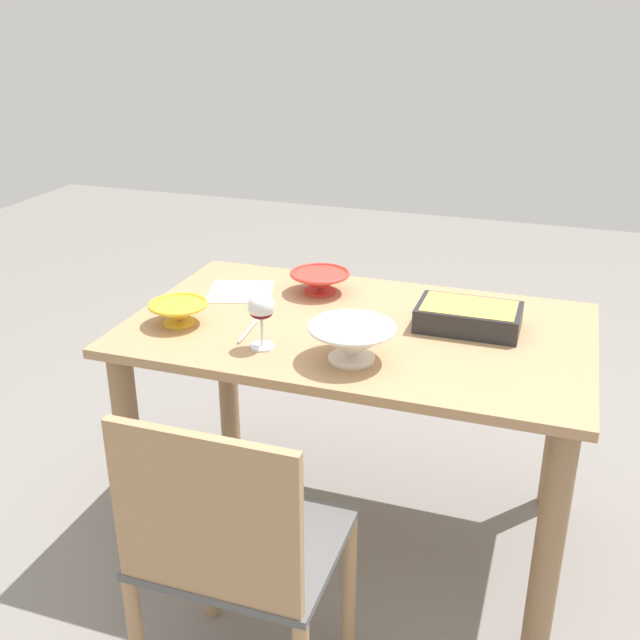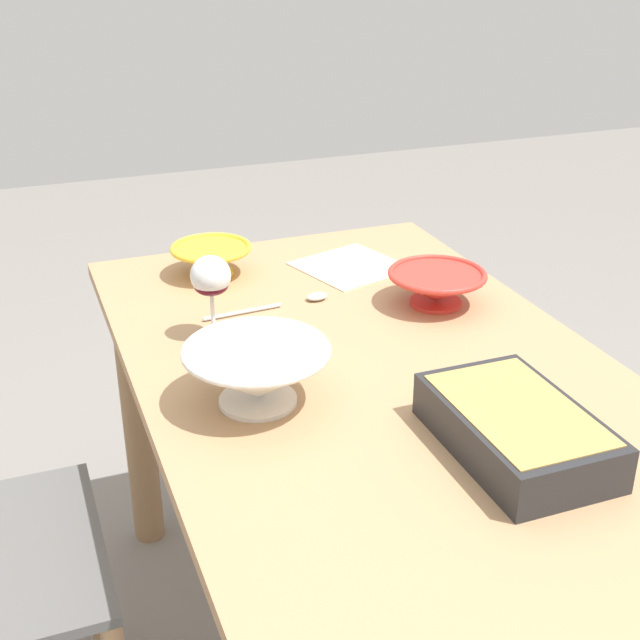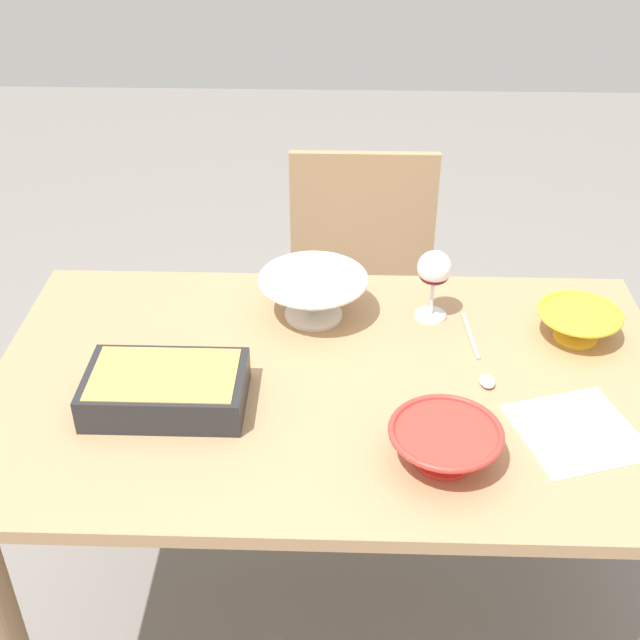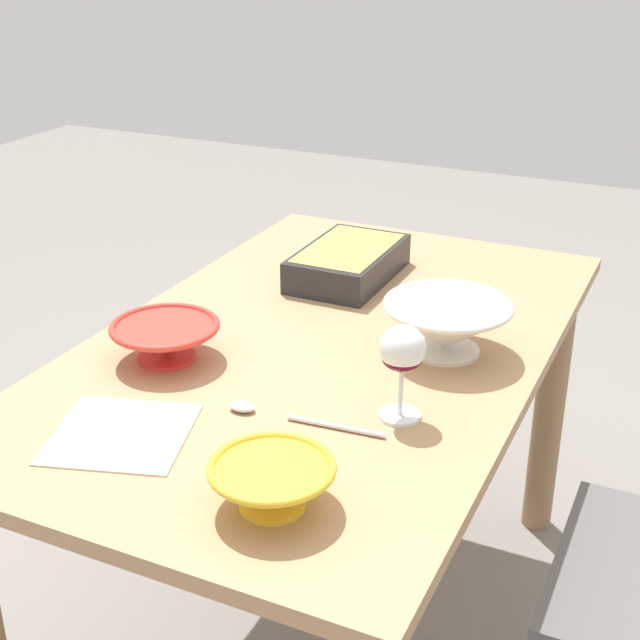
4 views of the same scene
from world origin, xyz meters
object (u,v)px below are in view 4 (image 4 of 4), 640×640
object	(u,v)px
dining_table	(323,403)
wine_glass	(402,354)
casserole_dish	(348,261)
small_bowl	(447,325)
serving_spoon	(275,414)
napkin	(121,434)
mixing_bowl	(166,339)
serving_bowl	(272,482)

from	to	relation	value
dining_table	wine_glass	xyz separation A→B (m)	(0.21, 0.23, 0.25)
wine_glass	casserole_dish	distance (m)	0.61
small_bowl	serving_spoon	size ratio (longest dim) A/B	0.89
serving_spoon	small_bowl	bearing A→B (deg)	153.01
serving_spoon	napkin	xyz separation A→B (m)	(0.15, -0.19, -0.01)
wine_glass	napkin	world-z (taller)	wine_glass
dining_table	mixing_bowl	distance (m)	0.35
dining_table	serving_spoon	size ratio (longest dim) A/B	5.10
napkin	dining_table	bearing A→B (deg)	162.49
mixing_bowl	napkin	size ratio (longest dim) A/B	0.95
casserole_dish	mixing_bowl	xyz separation A→B (m)	(0.51, -0.14, 0.00)
serving_spoon	napkin	distance (m)	0.24
casserole_dish	serving_bowl	bearing A→B (deg)	16.54
dining_table	small_bowl	bearing A→B (deg)	101.56
dining_table	serving_spoon	distance (m)	0.33
dining_table	small_bowl	xyz separation A→B (m)	(-0.05, 0.23, 0.19)
small_bowl	dining_table	bearing A→B (deg)	-78.44
dining_table	serving_bowl	distance (m)	0.56
casserole_dish	small_bowl	size ratio (longest dim) A/B	1.26
dining_table	casserole_dish	size ratio (longest dim) A/B	4.54
napkin	casserole_dish	bearing A→B (deg)	175.71
mixing_bowl	dining_table	bearing A→B (deg)	131.43
dining_table	wine_glass	bearing A→B (deg)	48.01
casserole_dish	serving_bowl	world-z (taller)	casserole_dish
mixing_bowl	wine_glass	bearing A→B (deg)	88.23
small_bowl	napkin	bearing A→B (deg)	-36.80
serving_spoon	wine_glass	bearing A→B (deg)	115.52
serving_spoon	napkin	bearing A→B (deg)	-52.46
wine_glass	mixing_bowl	distance (m)	0.46
napkin	serving_bowl	bearing A→B (deg)	77.86
dining_table	serving_bowl	xyz separation A→B (m)	(0.51, 0.16, 0.18)
dining_table	mixing_bowl	world-z (taller)	mixing_bowl
mixing_bowl	serving_spoon	distance (m)	0.29
casserole_dish	small_bowl	xyz separation A→B (m)	(0.26, 0.31, 0.02)
mixing_bowl	serving_bowl	xyz separation A→B (m)	(0.31, 0.38, -0.00)
wine_glass	serving_spoon	bearing A→B (deg)	-64.48
mixing_bowl	serving_spoon	size ratio (longest dim) A/B	0.75
small_bowl	wine_glass	bearing A→B (deg)	1.42
wine_glass	dining_table	bearing A→B (deg)	-131.99
wine_glass	mixing_bowl	world-z (taller)	wine_glass
serving_bowl	serving_spoon	distance (m)	0.24
wine_glass	serving_spoon	size ratio (longest dim) A/B	0.61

